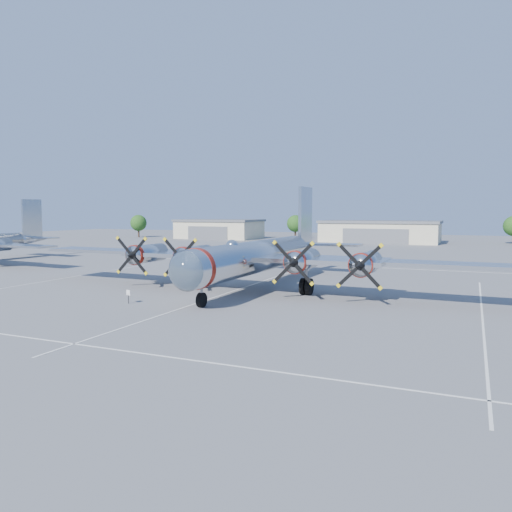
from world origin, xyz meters
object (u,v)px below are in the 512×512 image
at_px(hangar_center, 380,231).
at_px(main_bomber_b29, 259,288).
at_px(hangar_west, 219,229).
at_px(info_placard, 128,294).
at_px(tree_far_west, 138,223).
at_px(tree_west, 295,224).

xyz_separation_m(hangar_center, main_bomber_b29, (1.48, -79.87, -2.71)).
height_order(hangar_west, main_bomber_b29, hangar_west).
xyz_separation_m(hangar_center, info_placard, (-5.19, -92.25, -1.91)).
height_order(hangar_center, main_bomber_b29, hangar_center).
bearing_deg(info_placard, main_bomber_b29, 86.49).
relative_size(main_bomber_b29, info_placard, 42.74).
xyz_separation_m(tree_far_west, info_placard, (64.81, -88.29, -3.42)).
xyz_separation_m(tree_west, info_placard, (19.81, -100.29, -3.42)).
xyz_separation_m(hangar_west, hangar_center, (45.00, -0.00, -0.00)).
distance_m(tree_far_west, info_placard, 109.57).
distance_m(tree_west, main_bomber_b29, 91.91).
bearing_deg(tree_far_west, info_placard, -53.72).
relative_size(hangar_center, tree_west, 4.31).
relative_size(tree_far_west, main_bomber_b29, 0.14).
bearing_deg(hangar_west, hangar_center, -0.00).
height_order(hangar_center, info_placard, hangar_center).
height_order(tree_far_west, tree_west, same).
relative_size(tree_far_west, info_placard, 5.84).
xyz_separation_m(tree_far_west, tree_west, (45.00, 12.00, 0.00)).
bearing_deg(hangar_center, info_placard, -93.22).
distance_m(hangar_west, hangar_center, 45.00).
bearing_deg(info_placard, tree_far_west, 151.09).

